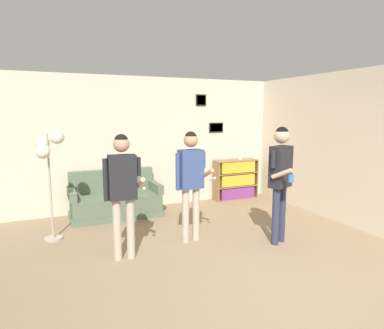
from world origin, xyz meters
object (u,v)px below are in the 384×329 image
(couch, at_px, (115,201))
(person_player_foreground_left, at_px, (123,183))
(bookshelf, at_px, (236,180))
(person_watcher_holding_cup, at_px, (281,172))
(drinking_cup, at_px, (240,158))
(person_player_foreground_center, at_px, (191,175))
(floor_lamp, at_px, (48,153))

(couch, height_order, person_player_foreground_left, person_player_foreground_left)
(bookshelf, bearing_deg, person_watcher_holding_cup, -107.19)
(person_watcher_holding_cup, relative_size, drinking_cup, 19.00)
(person_watcher_holding_cup, bearing_deg, bookshelf, 72.81)
(person_player_foreground_center, xyz_separation_m, person_watcher_holding_cup, (1.19, -0.61, 0.05))
(person_player_foreground_center, distance_m, person_watcher_holding_cup, 1.34)
(drinking_cup, bearing_deg, person_player_foreground_left, -145.11)
(couch, bearing_deg, person_player_foreground_left, -98.05)
(bookshelf, xyz_separation_m, person_player_foreground_left, (-3.09, -2.24, 0.60))
(person_player_foreground_center, distance_m, drinking_cup, 2.91)
(floor_lamp, xyz_separation_m, person_player_foreground_left, (0.87, -1.17, -0.32))
(couch, bearing_deg, person_watcher_holding_cup, -50.35)
(couch, relative_size, bookshelf, 1.63)
(person_watcher_holding_cup, bearing_deg, drinking_cup, 70.51)
(couch, distance_m, floor_lamp, 1.81)
(person_watcher_holding_cup, xyz_separation_m, drinking_cup, (0.92, 2.61, -0.15))
(person_player_foreground_center, bearing_deg, floor_lamp, 154.49)
(couch, xyz_separation_m, floor_lamp, (-1.15, -0.87, 1.08))
(person_player_foreground_left, relative_size, person_player_foreground_center, 1.00)
(floor_lamp, relative_size, person_watcher_holding_cup, 0.97)
(floor_lamp, distance_m, person_watcher_holding_cup, 3.52)
(bookshelf, height_order, person_player_foreground_center, person_player_foreground_center)
(person_player_foreground_left, bearing_deg, bookshelf, 35.89)
(couch, bearing_deg, bookshelf, 4.06)
(bookshelf, distance_m, floor_lamp, 4.20)
(person_watcher_holding_cup, bearing_deg, couch, 129.65)
(floor_lamp, distance_m, person_player_foreground_center, 2.19)
(floor_lamp, xyz_separation_m, person_player_foreground_center, (1.96, -0.93, -0.32))
(bookshelf, bearing_deg, person_player_foreground_center, -135.02)
(drinking_cup, bearing_deg, couch, -176.10)
(drinking_cup, bearing_deg, floor_lamp, -165.32)
(person_player_foreground_center, relative_size, person_watcher_holding_cup, 0.96)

